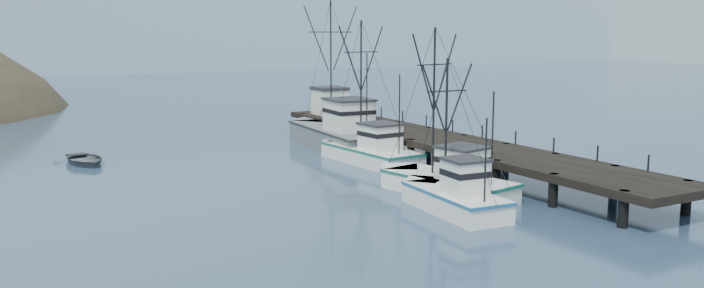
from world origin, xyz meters
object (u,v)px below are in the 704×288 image
object	(u,v)px
trawler_near	(444,182)
work_vessel	(338,134)
trawler_far	(368,152)
trawler_mid	(452,197)
pier	(438,141)
pickup_truck	(349,111)
motorboat	(85,164)
pier_shed	(330,100)

from	to	relation	value
trawler_near	work_vessel	distance (m)	19.50
trawler_far	trawler_mid	bearing A→B (deg)	-102.79
pier	trawler_far	size ratio (longest dim) A/B	3.82
trawler_far	work_vessel	xyz separation A→B (m)	(1.17, 7.34, 0.41)
pier	pickup_truck	distance (m)	13.32
trawler_mid	work_vessel	size ratio (longest dim) A/B	0.56
pickup_truck	motorboat	world-z (taller)	pickup_truck
pickup_truck	trawler_near	bearing A→B (deg)	148.94
trawler_mid	pickup_truck	size ratio (longest dim) A/B	1.58
motorboat	pier	bearing A→B (deg)	-36.35
trawler_far	motorboat	world-z (taller)	trawler_far
pier	pier_shed	xyz separation A→B (m)	(-0.46, 18.00, 1.73)
work_vessel	motorboat	bearing A→B (deg)	172.77
trawler_mid	work_vessel	world-z (taller)	work_vessel
pier	pier_shed	distance (m)	18.09
trawler_far	trawler_near	bearing A→B (deg)	-97.00
trawler_mid	pier	bearing A→B (deg)	56.93
pier	pier_shed	bearing A→B (deg)	91.45
pier_shed	pier	bearing A→B (deg)	-88.55
trawler_far	motorboat	xyz separation A→B (m)	(-19.95, 10.02, -0.82)
trawler_near	pier_shed	xyz separation A→B (m)	(5.88, 27.30, 2.60)
trawler_far	work_vessel	size ratio (longest dim) A/B	0.71
trawler_mid	work_vessel	xyz separation A→B (m)	(4.71, 22.91, 0.41)
trawler_mid	pickup_truck	world-z (taller)	trawler_mid
pier	trawler_near	world-z (taller)	trawler_near
pier	trawler_near	distance (m)	11.29
work_vessel	motorboat	distance (m)	21.33
pickup_truck	trawler_mid	bearing A→B (deg)	146.54
trawler_near	work_vessel	size ratio (longest dim) A/B	0.67
work_vessel	pier	bearing A→B (deg)	-69.75
pier_shed	motorboat	world-z (taller)	pier_shed
trawler_near	motorboat	bearing A→B (deg)	130.05
pier_shed	trawler_far	bearing A→B (deg)	-106.06
trawler_far	pier	bearing A→B (deg)	-28.76
trawler_near	motorboat	xyz separation A→B (m)	(-18.48, 21.99, -0.82)
work_vessel	motorboat	world-z (taller)	work_vessel
work_vessel	pier_shed	world-z (taller)	work_vessel
trawler_mid	pickup_truck	xyz separation A→B (m)	(7.62, 26.15, 1.98)
trawler_near	pier_shed	bearing A→B (deg)	77.84
pier	pickup_truck	world-z (taller)	pickup_truck
pickup_truck	pier	bearing A→B (deg)	166.15
pier	work_vessel	xyz separation A→B (m)	(-3.69, 10.01, -0.46)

